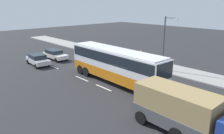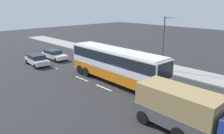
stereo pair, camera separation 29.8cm
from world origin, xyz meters
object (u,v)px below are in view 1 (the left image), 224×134
cargo_truck (188,113)px  car_silver_hatch (38,59)px  pedestrian_near_curb (141,54)px  car_white_minivan (55,54)px  street_lamp (165,40)px  coach_bus (116,62)px

cargo_truck → car_silver_hatch: size_ratio=1.75×
pedestrian_near_curb → car_white_minivan: bearing=-12.3°
cargo_truck → pedestrian_near_curb: size_ratio=4.80×
pedestrian_near_curb → street_lamp: (4.90, -1.42, 2.88)m
coach_bus → car_white_minivan: coach_bus is taller
pedestrian_near_curb → street_lamp: street_lamp is taller
cargo_truck → car_white_minivan: size_ratio=1.68×
car_white_minivan → pedestrian_near_curb: (10.00, 8.52, 0.33)m
coach_bus → street_lamp: street_lamp is taller
car_white_minivan → street_lamp: bearing=24.1°
coach_bus → cargo_truck: 10.88m
cargo_truck → street_lamp: street_lamp is taller
car_silver_hatch → pedestrian_near_curb: (8.66, 11.89, 0.30)m
cargo_truck → street_lamp: size_ratio=1.19×
car_white_minivan → pedestrian_near_curb: size_ratio=2.85×
car_white_minivan → car_silver_hatch: size_ratio=1.04×
car_white_minivan → street_lamp: 16.82m
car_silver_hatch → pedestrian_near_curb: size_ratio=2.74×
car_white_minivan → car_silver_hatch: car_silver_hatch is taller
coach_bus → car_silver_hatch: 12.95m
cargo_truck → pedestrian_near_curb: (-14.13, 12.23, -0.48)m
coach_bus → car_white_minivan: 13.91m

